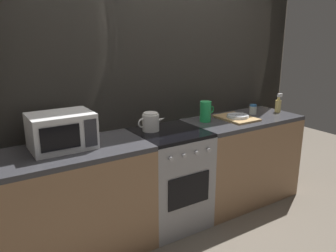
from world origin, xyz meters
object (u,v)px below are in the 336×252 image
at_px(dish_pile, 237,117).
at_px(spice_jar, 253,109).
at_px(stove_unit, 170,178).
at_px(spray_bottle, 278,105).
at_px(pitcher, 206,111).
at_px(kettle, 151,122).
at_px(microwave, 62,131).

xyz_separation_m(dish_pile, spice_jar, (0.30, 0.07, 0.03)).
bearing_deg(stove_unit, spray_bottle, -0.67).
xyz_separation_m(pitcher, spray_bottle, (0.92, -0.11, -0.02)).
relative_size(kettle, pitcher, 1.42).
relative_size(kettle, dish_pile, 0.71).
relative_size(kettle, spice_jar, 2.71).
height_order(stove_unit, dish_pile, dish_pile).
bearing_deg(pitcher, dish_pile, -17.36).
bearing_deg(kettle, spray_bottle, -4.50).
distance_m(kettle, pitcher, 0.61).
xyz_separation_m(stove_unit, kettle, (-0.13, 0.10, 0.53)).
bearing_deg(spice_jar, kettle, 178.07).
xyz_separation_m(kettle, spice_jar, (1.23, -0.04, -0.03)).
relative_size(stove_unit, pitcher, 4.50).
height_order(kettle, spice_jar, kettle).
relative_size(stove_unit, dish_pile, 2.25).
bearing_deg(spice_jar, stove_unit, -176.73).
distance_m(microwave, dish_pile, 1.73).
bearing_deg(microwave, pitcher, 1.48).
bearing_deg(spray_bottle, dish_pile, 178.73).
relative_size(stove_unit, kettle, 3.16).
relative_size(dish_pile, spray_bottle, 1.97).
relative_size(stove_unit, spice_jar, 8.57).
distance_m(stove_unit, kettle, 0.56).
relative_size(microwave, spray_bottle, 2.27).
xyz_separation_m(pitcher, spice_jar, (0.62, -0.03, -0.05)).
bearing_deg(kettle, stove_unit, -38.36).
height_order(kettle, pitcher, pitcher).
relative_size(dish_pile, spice_jar, 3.81).
relative_size(pitcher, spice_jar, 1.90).
relative_size(microwave, spice_jar, 4.38).
distance_m(stove_unit, dish_pile, 0.93).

